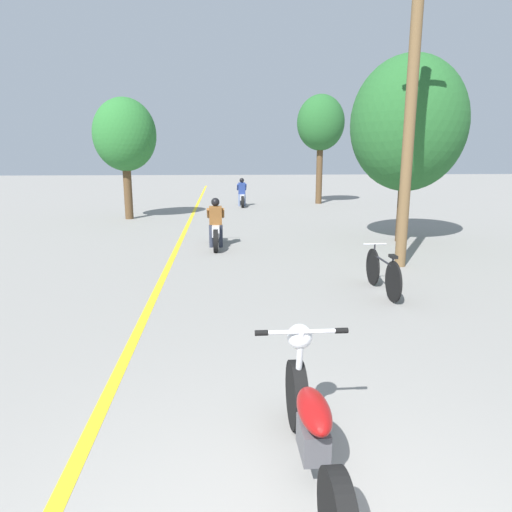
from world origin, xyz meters
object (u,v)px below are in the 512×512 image
object	(u,v)px
utility_pole	(411,101)
bicycle_parked	(383,272)
roadside_tree_right_far	(321,124)
motorcycle_foreground	(312,427)
motorcycle_rider_lead	(216,228)
roadside_tree_right_near	(408,124)
motorcycle_rider_far	(242,196)
roadside_tree_left	(125,135)

from	to	relation	value
utility_pole	bicycle_parked	bearing A→B (deg)	-119.60
roadside_tree_right_far	motorcycle_foreground	bearing A→B (deg)	-102.21
roadside_tree_right_far	motorcycle_rider_lead	xyz separation A→B (m)	(-5.29, -11.42, -3.55)
bicycle_parked	utility_pole	bearing A→B (deg)	60.40
motorcycle_rider_lead	roadside_tree_right_near	bearing A→B (deg)	4.82
utility_pole	motorcycle_rider_far	size ratio (longest dim) A/B	3.57
roadside_tree_right_near	motorcycle_foreground	xyz separation A→B (m)	(-4.59, -9.74, -2.88)
utility_pole	roadside_tree_right_far	bearing A→B (deg)	85.47
roadside_tree_right_near	roadside_tree_right_far	distance (m)	10.99
roadside_tree_right_near	roadside_tree_right_far	size ratio (longest dim) A/B	0.94
utility_pole	roadside_tree_right_far	size ratio (longest dim) A/B	1.27
motorcycle_rider_far	motorcycle_rider_lead	bearing A→B (deg)	-96.58
utility_pole	motorcycle_foreground	world-z (taller)	utility_pole
utility_pole	motorcycle_rider_far	bearing A→B (deg)	102.97
motorcycle_foreground	bicycle_parked	size ratio (longest dim) A/B	1.19
motorcycle_rider_lead	roadside_tree_right_far	bearing A→B (deg)	65.14
utility_pole	motorcycle_rider_far	world-z (taller)	utility_pole
roadside_tree_right_far	motorcycle_rider_far	bearing A→B (deg)	-165.92
utility_pole	roadside_tree_left	distance (m)	11.54
roadside_tree_right_near	roadside_tree_right_far	world-z (taller)	roadside_tree_right_far
roadside_tree_left	motorcycle_foreground	world-z (taller)	roadside_tree_left
roadside_tree_left	bicycle_parked	xyz separation A→B (m)	(6.55, -10.59, -2.84)
motorcycle_rider_far	bicycle_parked	distance (m)	15.06
utility_pole	roadside_tree_left	xyz separation A→B (m)	(-7.68, 8.61, -0.36)
utility_pole	motorcycle_rider_lead	xyz separation A→B (m)	(-4.18, 2.57, -3.06)
roadside_tree_right_near	motorcycle_rider_lead	distance (m)	6.10
utility_pole	motorcycle_rider_lead	distance (m)	5.79
motorcycle_rider_far	roadside_tree_right_near	bearing A→B (deg)	-67.09
bicycle_parked	roadside_tree_left	bearing A→B (deg)	121.73
motorcycle_foreground	motorcycle_rider_lead	world-z (taller)	motorcycle_rider_lead
motorcycle_rider_lead	bicycle_parked	bearing A→B (deg)	-56.11
utility_pole	motorcycle_rider_far	distance (m)	13.65
roadside_tree_right_far	bicycle_parked	world-z (taller)	roadside_tree_right_far
motorcycle_foreground	roadside_tree_right_far	bearing A→B (deg)	77.79
motorcycle_rider_lead	motorcycle_rider_far	distance (m)	10.46
roadside_tree_right_near	motorcycle_rider_far	size ratio (longest dim) A/B	2.65
roadside_tree_left	motorcycle_foreground	xyz separation A→B (m)	(4.30, -15.33, -2.80)
motorcycle_rider_lead	bicycle_parked	world-z (taller)	motorcycle_rider_lead
motorcycle_rider_far	bicycle_parked	world-z (taller)	motorcycle_rider_far
motorcycle_foreground	motorcycle_rider_far	size ratio (longest dim) A/B	1.08
roadside_tree_right_near	motorcycle_rider_lead	size ratio (longest dim) A/B	2.56
motorcycle_foreground	motorcycle_rider_far	world-z (taller)	motorcycle_rider_far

